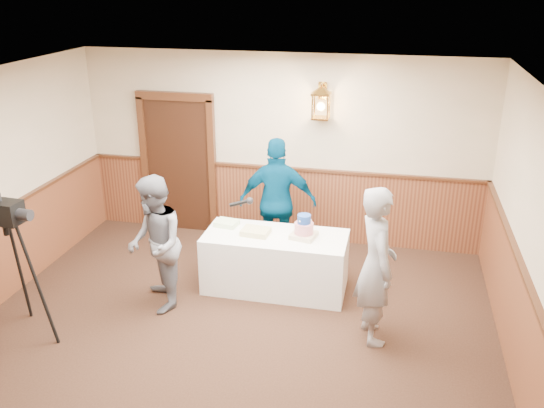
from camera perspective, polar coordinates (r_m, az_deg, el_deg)
The scene contains 10 objects.
ground at distance 6.12m, azimuth -6.18°, elevation -16.64°, with size 7.00×7.00×0.00m, color black.
room_shell at distance 5.73m, azimuth -5.87°, elevation -1.72°, with size 6.02×7.02×2.81m.
display_table at distance 7.40m, azimuth 0.34°, elevation -5.74°, with size 1.80×0.80×0.75m, color white.
tiered_cake at distance 7.14m, azimuth 3.18°, elevation -2.45°, with size 0.35×0.35×0.30m.
sheet_cake_yellow at distance 7.25m, azimuth -1.63°, elevation -2.76°, with size 0.34×0.26×0.07m, color #D4C67F.
sheet_cake_green at distance 7.52m, azimuth -4.51°, elevation -1.91°, with size 0.28×0.23×0.07m, color #B7DF9D.
interviewer at distance 6.94m, azimuth -11.50°, elevation -3.94°, with size 1.57×1.01×1.67m.
baker at distance 6.29m, azimuth 10.27°, elevation -6.02°, with size 0.65×0.43×1.79m, color gray.
assistant_p at distance 7.86m, azimuth 0.57°, elevation 0.18°, with size 1.06×0.44×1.80m, color #01385A.
tv_camera_rig at distance 6.86m, azimuth -24.09°, elevation -6.78°, with size 0.64×0.60×1.64m.
Camera 1 is at (1.65, -4.52, 3.79)m, focal length 38.00 mm.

